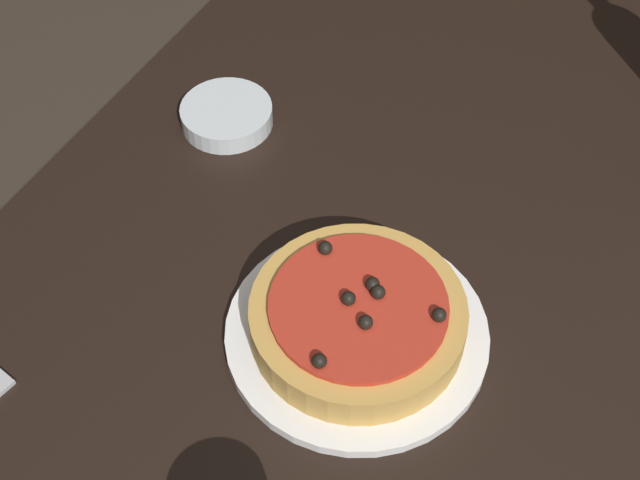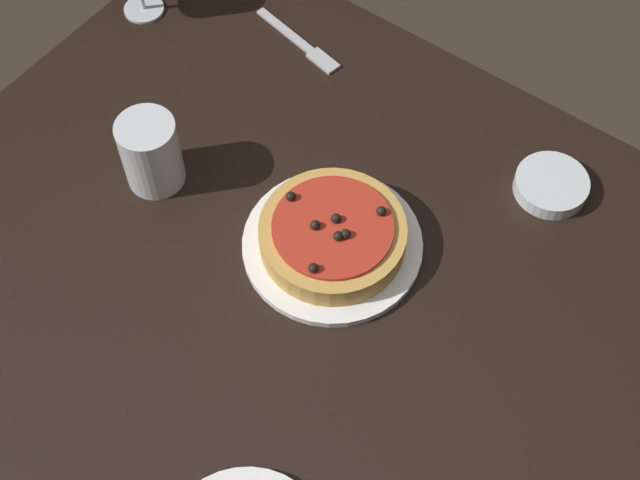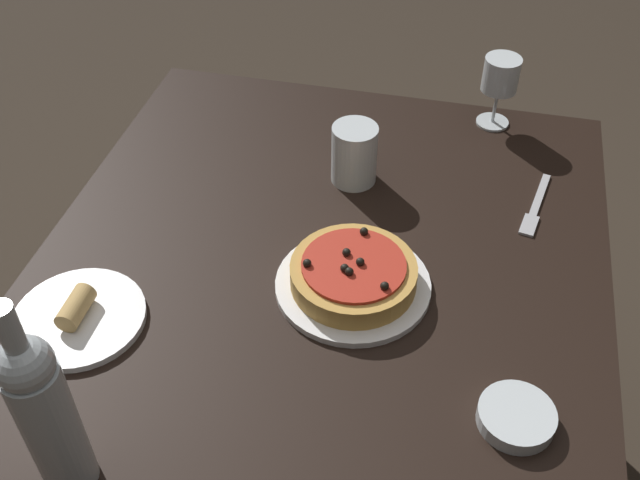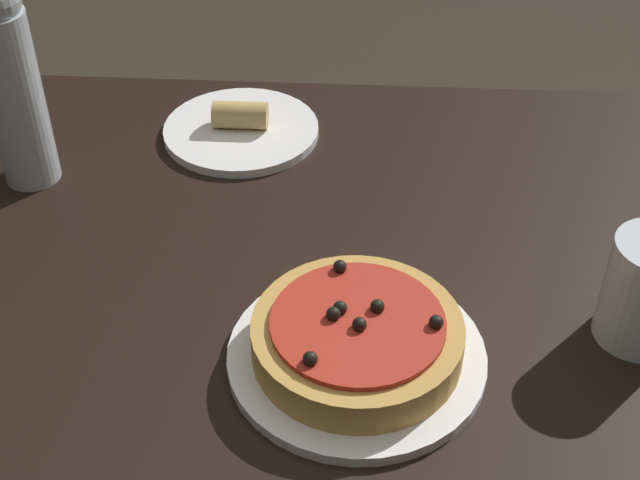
% 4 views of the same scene
% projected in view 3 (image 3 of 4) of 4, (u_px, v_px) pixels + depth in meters
% --- Properties ---
extents(dining_table, '(1.29, 0.96, 0.77)m').
position_uv_depth(dining_table, '(307.00, 341.00, 1.26)').
color(dining_table, black).
rests_on(dining_table, ground_plane).
extents(dinner_plate, '(0.25, 0.25, 0.01)m').
position_uv_depth(dinner_plate, '(353.00, 285.00, 1.22)').
color(dinner_plate, white).
rests_on(dinner_plate, dining_table).
extents(pizza, '(0.21, 0.21, 0.05)m').
position_uv_depth(pizza, '(353.00, 273.00, 1.20)').
color(pizza, gold).
rests_on(pizza, dinner_plate).
extents(wine_glass, '(0.07, 0.07, 0.15)m').
position_uv_depth(wine_glass, '(501.00, 77.00, 1.50)').
color(wine_glass, silver).
rests_on(wine_glass, dining_table).
extents(wine_bottle, '(0.07, 0.07, 0.33)m').
position_uv_depth(wine_bottle, '(45.00, 413.00, 0.88)').
color(wine_bottle, '#B2BCC1').
rests_on(wine_bottle, dining_table).
extents(water_cup, '(0.09, 0.09, 0.12)m').
position_uv_depth(water_cup, '(354.00, 154.00, 1.39)').
color(water_cup, silver).
rests_on(water_cup, dining_table).
extents(side_bowl, '(0.11, 0.11, 0.02)m').
position_uv_depth(side_bowl, '(516.00, 417.00, 1.03)').
color(side_bowl, silver).
rests_on(side_bowl, dining_table).
extents(fork, '(0.18, 0.05, 0.00)m').
position_uv_depth(fork, '(535.00, 208.00, 1.37)').
color(fork, '#B7B7BC').
rests_on(fork, dining_table).
extents(side_plate, '(0.21, 0.21, 0.05)m').
position_uv_depth(side_plate, '(79.00, 316.00, 1.17)').
color(side_plate, white).
rests_on(side_plate, dining_table).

